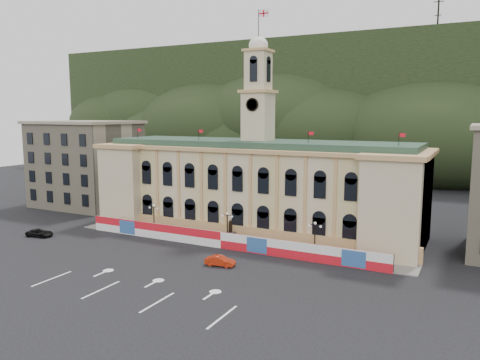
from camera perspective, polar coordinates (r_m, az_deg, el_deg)
The scene contains 13 objects.
ground at distance 59.33m, azimuth -9.62°, elevation -11.83°, with size 260.00×260.00×0.00m, color black.
lane_markings at distance 55.68m, azimuth -12.78°, elevation -13.26°, with size 26.00×10.00×0.02m, color white, non-canonical shape.
hill_ridge at distance 169.89m, azimuth 15.83°, elevation 7.54°, with size 230.00×80.00×64.00m.
city_hall at distance 80.57m, azimuth 2.06°, elevation -0.68°, with size 56.20×17.60×37.10m.
side_building_left at distance 108.14m, azimuth -18.26°, elevation 1.94°, with size 21.00×17.00×18.60m.
hoarding_fence at distance 70.97m, azimuth -2.27°, elevation -7.33°, with size 50.00×0.44×2.50m.
pavement at distance 73.57m, azimuth -1.27°, elevation -7.71°, with size 56.00×5.50×0.16m, color slate.
statue at distance 73.49m, azimuth -1.18°, elevation -6.84°, with size 1.40×1.40×3.72m.
lamp_left at distance 79.68m, azimuth -10.45°, elevation -4.40°, with size 1.96×0.44×5.15m.
lamp_center at distance 72.18m, azimuth -1.56°, elevation -5.57°, with size 1.96×0.44×5.15m.
lamp_right at distance 66.79m, azimuth 9.11°, elevation -6.79°, with size 1.96×0.44×5.15m.
red_sedan at distance 63.19m, azimuth -2.44°, elevation -9.83°, with size 4.21×1.96×1.33m, color #AC230C.
black_suv at distance 84.36m, azimuth -23.23°, elevation -5.94°, with size 4.78×2.89×1.24m, color black.
Camera 1 is at (33.72, -44.52, 20.03)m, focal length 35.00 mm.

